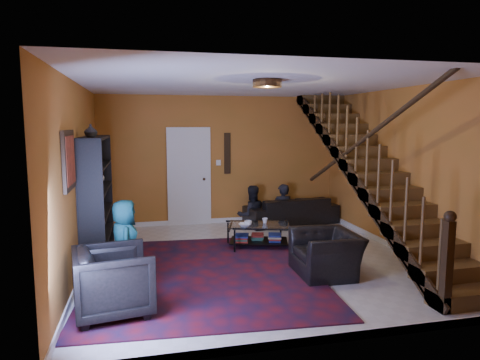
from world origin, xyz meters
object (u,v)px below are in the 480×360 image
(sofa, at_px, (291,210))
(armchair_left, at_px, (114,281))
(coffee_table, at_px, (259,234))
(armchair_right, at_px, (326,253))
(bookshelf, at_px, (97,201))

(sofa, distance_m, armchair_left, 5.24)
(coffee_table, bearing_deg, armchair_left, -136.22)
(sofa, relative_size, armchair_right, 2.08)
(armchair_right, xyz_separation_m, coffee_table, (-0.57, 1.60, -0.08))
(armchair_right, bearing_deg, bookshelf, -112.96)
(bookshelf, relative_size, sofa, 0.99)
(armchair_left, relative_size, armchair_right, 0.89)
(armchair_left, relative_size, coffee_table, 0.72)
(sofa, xyz_separation_m, armchair_right, (-0.61, -3.18, 0.02))
(bookshelf, bearing_deg, armchair_right, -24.13)
(armchair_left, distance_m, armchair_right, 3.02)
(bookshelf, xyz_separation_m, coffee_table, (2.73, 0.12, -0.73))
(armchair_right, relative_size, coffee_table, 0.80)
(armchair_right, bearing_deg, armchair_left, -75.97)
(armchair_right, bearing_deg, sofa, 170.35)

